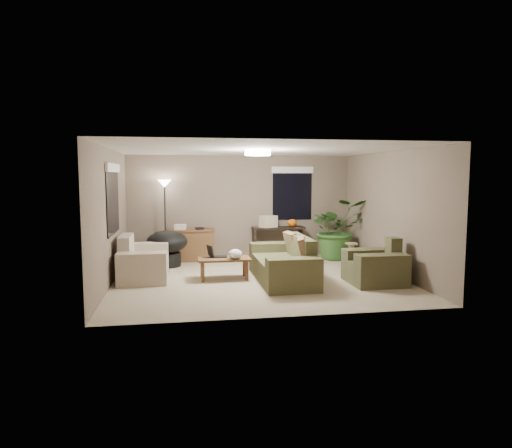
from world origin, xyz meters
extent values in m
plane|color=tan|center=(0.00, 0.00, 0.00)|extent=(5.50, 5.50, 0.00)
plane|color=white|center=(0.00, 0.00, 2.50)|extent=(5.50, 5.50, 0.00)
plane|color=#736355|center=(0.00, 2.50, 1.25)|extent=(5.50, 0.00, 5.50)
plane|color=#736355|center=(0.00, -2.50, 1.25)|extent=(5.50, 0.00, 5.50)
plane|color=#736355|center=(-2.75, 0.00, 1.25)|extent=(0.00, 5.00, 5.00)
plane|color=#736355|center=(2.75, 0.00, 1.25)|extent=(0.00, 5.00, 5.00)
cube|color=#48482B|center=(0.43, -0.26, 0.21)|extent=(0.95, 1.48, 0.42)
cube|color=#4D4D2E|center=(0.80, -0.26, 0.64)|extent=(0.22, 1.48, 0.43)
cube|color=#4D4D2E|center=(0.43, -1.18, 0.30)|extent=(0.95, 0.36, 0.60)
cube|color=#454529|center=(0.43, 0.66, 0.30)|extent=(0.95, 0.36, 0.60)
cube|color=#8C7251|center=(0.73, -0.71, 0.65)|extent=(0.35, 0.50, 0.47)
cube|color=#8C7251|center=(0.73, 0.19, 0.65)|extent=(0.30, 0.48, 0.47)
cube|color=beige|center=(-2.19, 0.42, 0.21)|extent=(0.90, 0.88, 0.42)
cube|color=beige|center=(-2.53, 0.42, 0.64)|extent=(0.22, 0.88, 0.43)
cube|color=beige|center=(-2.19, -0.20, 0.30)|extent=(0.90, 0.36, 0.60)
cube|color=beige|center=(-2.19, 1.04, 0.30)|extent=(0.90, 0.36, 0.60)
cube|color=brown|center=(2.08, -0.77, 0.21)|extent=(0.95, 0.28, 0.42)
cube|color=#4C4B2E|center=(2.45, -0.77, 0.64)|extent=(0.22, 0.28, 0.43)
cube|color=#4D4C2E|center=(2.08, -1.09, 0.30)|extent=(0.95, 0.36, 0.60)
cube|color=#4C4B2E|center=(2.08, -0.45, 0.30)|extent=(0.95, 0.36, 0.60)
cube|color=brown|center=(-0.66, 0.03, 0.40)|extent=(1.00, 0.55, 0.04)
cylinder|color=brown|center=(-1.08, -0.17, 0.19)|extent=(0.06, 0.06, 0.38)
cylinder|color=brown|center=(-0.24, -0.17, 0.19)|extent=(0.06, 0.06, 0.38)
cylinder|color=brown|center=(-1.08, 0.23, 0.19)|extent=(0.06, 0.06, 0.38)
cylinder|color=brown|center=(-0.24, 0.23, 0.19)|extent=(0.06, 0.06, 0.38)
cube|color=black|center=(-0.76, 0.13, 0.43)|extent=(0.34, 0.25, 0.02)
cube|color=black|center=(-0.92, 0.13, 0.55)|extent=(0.14, 0.24, 0.22)
ellipsoid|color=white|center=(-0.46, -0.12, 0.51)|extent=(0.33, 0.31, 0.19)
cube|color=brown|center=(-1.24, 2.10, 0.35)|extent=(1.05, 0.45, 0.71)
cube|color=brown|center=(-1.24, 2.10, 0.73)|extent=(1.10, 0.50, 0.04)
cube|color=silver|center=(-1.49, 2.10, 0.81)|extent=(0.29, 0.25, 0.12)
cube|color=black|center=(-1.04, 2.05, 0.77)|extent=(0.22, 0.25, 0.04)
cube|color=black|center=(0.89, 2.24, 0.73)|extent=(1.30, 0.40, 0.04)
cube|color=black|center=(0.29, 2.24, 0.35)|extent=(0.05, 0.38, 0.71)
cube|color=black|center=(1.49, 2.24, 0.35)|extent=(0.05, 0.38, 0.71)
cube|color=black|center=(0.89, 2.24, 0.15)|extent=(1.25, 0.36, 0.03)
ellipsoid|color=orange|center=(1.24, 2.24, 0.85)|extent=(0.30, 0.30, 0.19)
cube|color=beige|center=(0.64, 2.24, 0.89)|extent=(0.46, 0.41, 0.28)
cylinder|color=black|center=(-1.78, 1.52, 0.15)|extent=(0.60, 0.60, 0.30)
ellipsoid|color=black|center=(-1.78, 1.52, 0.55)|extent=(0.91, 0.91, 0.50)
cylinder|color=black|center=(-1.83, 2.20, 0.01)|extent=(0.28, 0.28, 0.02)
cylinder|color=black|center=(-1.83, 2.20, 0.90)|extent=(0.04, 0.04, 1.78)
cone|color=white|center=(-1.83, 2.20, 1.82)|extent=(0.32, 0.32, 0.18)
cylinder|color=white|center=(0.00, 0.00, 2.44)|extent=(0.50, 0.50, 0.10)
imported|color=#2D5923|center=(2.23, 1.77, 0.57)|extent=(1.31, 1.46, 1.14)
cube|color=tan|center=(2.31, 1.00, 0.01)|extent=(0.32, 0.32, 0.03)
cylinder|color=tan|center=(2.31, 1.00, 0.25)|extent=(0.12, 0.12, 0.44)
cube|color=tan|center=(2.31, 1.00, 0.48)|extent=(0.22, 0.22, 0.03)
cube|color=black|center=(-2.73, 0.30, 1.55)|extent=(0.01, 1.50, 1.30)
cube|color=white|center=(-2.71, 0.30, 2.15)|extent=(0.05, 1.56, 0.16)
cube|color=black|center=(1.30, 2.48, 1.55)|extent=(1.00, 0.01, 1.30)
cube|color=white|center=(1.30, 2.46, 2.15)|extent=(1.06, 0.05, 0.16)
camera|label=1|loc=(-1.47, -8.66, 1.99)|focal=32.00mm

